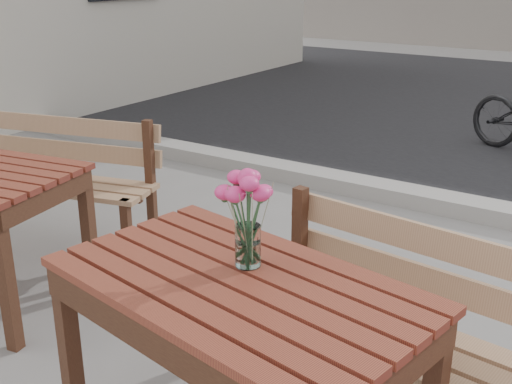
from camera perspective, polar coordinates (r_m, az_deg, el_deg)
main_table at (r=2.16m, az=-1.62°, el=-10.77°), size 1.35×0.93×0.76m
main_bench at (r=2.43m, az=15.26°, el=-10.64°), size 1.45×0.59×0.88m
main_vase at (r=2.11m, az=-0.74°, el=-1.30°), size 0.19×0.19×0.34m
second_bench at (r=4.24m, az=-17.58°, el=2.27°), size 1.46×0.76×0.87m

